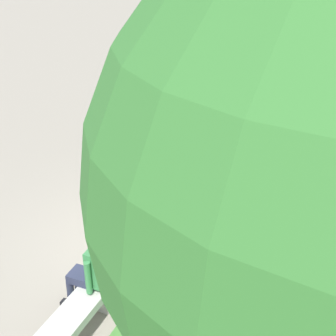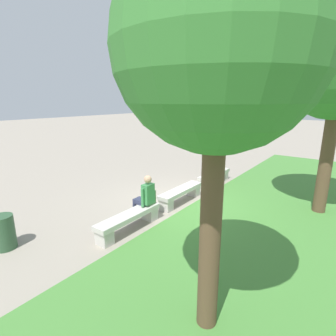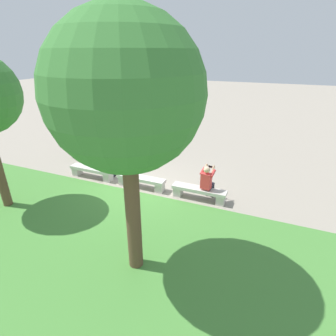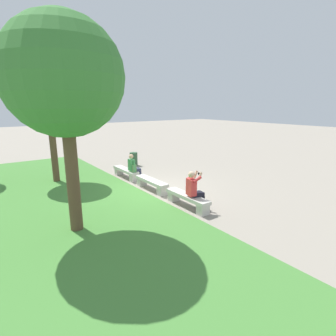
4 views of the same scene
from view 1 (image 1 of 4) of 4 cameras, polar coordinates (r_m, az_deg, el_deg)
name	(u,v)px [view 1 (image 1 of 4)]	position (r m, az deg, el deg)	size (l,w,h in m)	color
ground_plane	(151,244)	(7.76, -2.12, -9.28)	(80.00, 80.00, 0.00)	gray
bench_main	(201,169)	(9.37, 4.01, -0.17)	(1.91, 0.40, 0.45)	beige
bench_near	(150,229)	(7.58, -2.16, -7.48)	(1.91, 0.40, 0.45)	beige
bench_mid	(68,328)	(6.12, -12.14, -18.53)	(1.91, 0.40, 0.45)	beige
person_photographer	(202,144)	(9.42, 4.21, 2.93)	(0.51, 0.76, 1.32)	black
person_distant	(91,269)	(6.29, -9.40, -12.11)	(0.48, 0.68, 1.26)	black
backpack	(99,270)	(6.35, -8.35, -12.15)	(0.28, 0.24, 0.43)	#4C7F47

